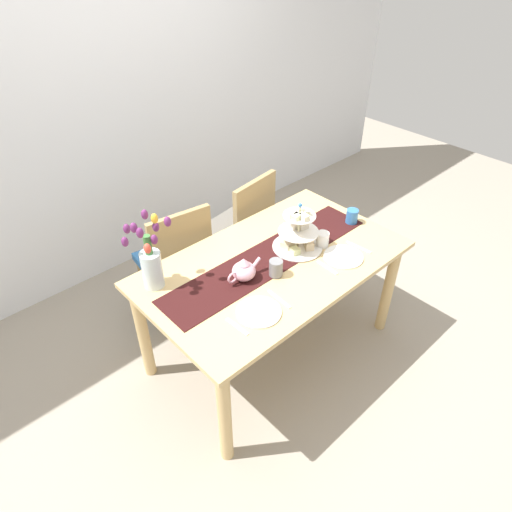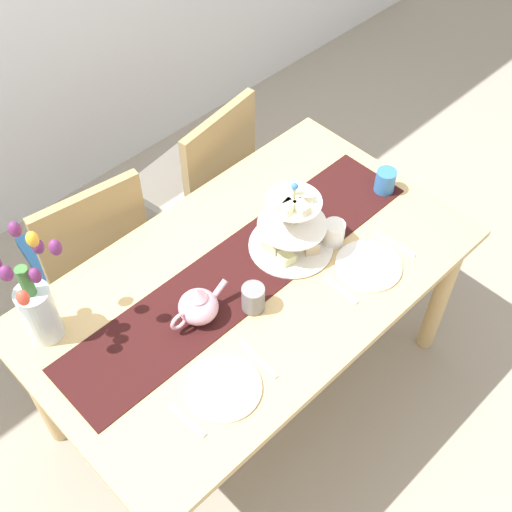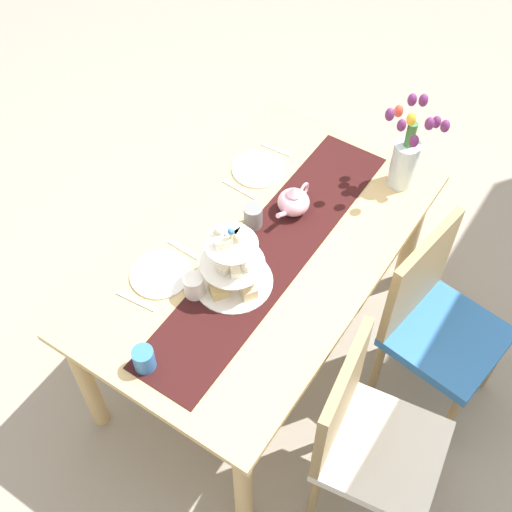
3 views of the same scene
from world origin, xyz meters
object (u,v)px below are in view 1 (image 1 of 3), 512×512
object	(u,v)px
knife_right	(358,247)
teapot	(244,271)
fork_right	(327,268)
mug_white_text	(323,240)
tiered_cake_stand	(298,234)
dinner_plate_right	(343,257)
dining_table	(273,276)
knife_left	(279,299)
tulip_vase	(151,260)
dinner_plate_left	(259,312)
fork_left	(237,327)
chair_right	(243,225)
chair_left	(176,258)
mug_orange	(352,216)
mug_grey	(276,268)

from	to	relation	value
knife_right	teapot	bearing A→B (deg)	160.42
fork_right	mug_white_text	world-z (taller)	mug_white_text
tiered_cake_stand	teapot	bearing A→B (deg)	-179.69
teapot	mug_white_text	distance (m)	0.56
fork_right	dinner_plate_right	bearing A→B (deg)	0.00
dining_table	knife_left	distance (m)	0.34
teapot	knife_left	bearing A→B (deg)	-84.30
tulip_vase	dinner_plate_left	world-z (taller)	tulip_vase
mug_white_text	fork_left	bearing A→B (deg)	-168.91
chair_right	dinner_plate_right	bearing A→B (deg)	-91.77
fork_right	knife_right	bearing A→B (deg)	0.00
tulip_vase	knife_right	distance (m)	1.23
knife_left	knife_right	size ratio (longest dim) A/B	1.00
dining_table	chair_right	size ratio (longest dim) A/B	1.70
tiered_cake_stand	tulip_vase	xyz separation A→B (m)	(-0.82, 0.29, 0.07)
chair_left	chair_right	size ratio (longest dim) A/B	1.00
teapot	dinner_plate_right	size ratio (longest dim) A/B	1.04
dining_table	fork_right	distance (m)	0.33
teapot	mug_orange	bearing A→B (deg)	-3.15
teapot	mug_orange	xyz separation A→B (m)	(0.89, -0.05, -0.01)
knife_right	chair_left	bearing A→B (deg)	127.36
teapot	fork_left	size ratio (longest dim) A/B	1.59
knife_right	mug_orange	xyz separation A→B (m)	(0.19, 0.20, 0.04)
tiered_cake_stand	mug_white_text	distance (m)	0.16
fork_left	mug_grey	bearing A→B (deg)	20.23
knife_right	dining_table	bearing A→B (deg)	152.05
chair_right	dinner_plate_left	xyz separation A→B (m)	(-0.70, -0.93, 0.24)
teapot	dinner_plate_right	xyz separation A→B (m)	(0.56, -0.25, -0.05)
knife_left	fork_left	bearing A→B (deg)	180.00
fork_left	mug_grey	world-z (taller)	mug_grey
tiered_cake_stand	dinner_plate_left	world-z (taller)	tiered_cake_stand
dinner_plate_right	fork_right	size ratio (longest dim) A/B	1.53
dinner_plate_left	chair_right	bearing A→B (deg)	52.80
teapot	dinner_plate_right	distance (m)	0.61
mug_white_text	mug_orange	bearing A→B (deg)	6.85
chair_right	knife_right	bearing A→B (deg)	-82.85
dinner_plate_left	mug_white_text	distance (m)	0.69
chair_left	knife_left	size ratio (longest dim) A/B	5.35
dinner_plate_left	dinner_plate_right	xyz separation A→B (m)	(0.68, 0.00, 0.00)
chair_right	knife_right	size ratio (longest dim) A/B	5.35
tiered_cake_stand	dinner_plate_left	xyz separation A→B (m)	(-0.55, -0.25, -0.09)
knife_left	mug_orange	xyz separation A→B (m)	(0.86, 0.20, 0.04)
dinner_plate_left	fork_left	distance (m)	0.15
dining_table	chair_left	size ratio (longest dim) A/B	1.70
fork_left	fork_right	world-z (taller)	same
dining_table	fork_right	xyz separation A→B (m)	(0.18, -0.25, 0.11)
dining_table	mug_white_text	world-z (taller)	mug_white_text
dining_table	mug_grey	size ratio (longest dim) A/B	16.30
chair_left	chair_right	bearing A→B (deg)	-0.00
chair_right	mug_grey	world-z (taller)	chair_right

